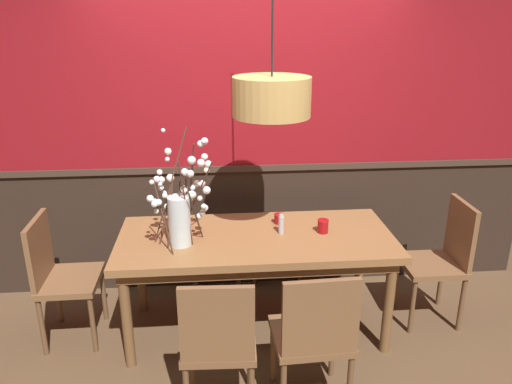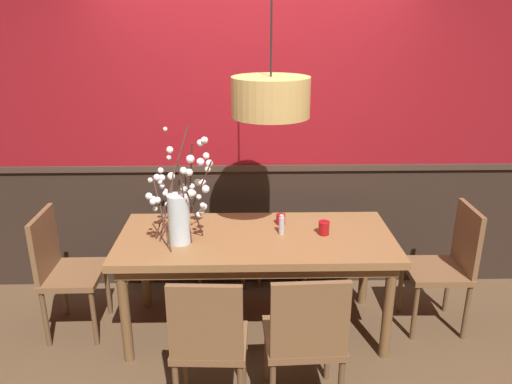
{
  "view_description": "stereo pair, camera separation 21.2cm",
  "coord_description": "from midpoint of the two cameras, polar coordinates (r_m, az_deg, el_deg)",
  "views": [
    {
      "loc": [
        -0.28,
        -3.2,
        2.26
      ],
      "look_at": [
        0.0,
        0.0,
        1.11
      ],
      "focal_mm": 34.73,
      "sensor_mm": 36.0,
      "label": 1
    },
    {
      "loc": [
        -0.07,
        -3.21,
        2.26
      ],
      "look_at": [
        0.0,
        0.0,
        1.11
      ],
      "focal_mm": 34.73,
      "sensor_mm": 36.0,
      "label": 2
    }
  ],
  "objects": [
    {
      "name": "chair_near_side_left",
      "position": [
        2.93,
        -6.52,
        -16.77
      ],
      "size": [
        0.44,
        0.4,
        0.94
      ],
      "color": "brown",
      "rests_on": "ground"
    },
    {
      "name": "vase_with_blossoms",
      "position": [
        3.38,
        -10.39,
        -2.21
      ],
      "size": [
        0.43,
        0.45,
        0.78
      ],
      "color": "silver",
      "rests_on": "dining_table"
    },
    {
      "name": "ground_plane",
      "position": [
        3.93,
        -1.6,
        -15.44
      ],
      "size": [
        24.0,
        24.0,
        0.0
      ],
      "primitive_type": "plane",
      "color": "brown"
    },
    {
      "name": "pendant_lamp",
      "position": [
        3.16,
        -0.14,
        10.89
      ],
      "size": [
        0.5,
        0.5,
        1.29
      ],
      "color": "tan"
    },
    {
      "name": "chair_head_west_end",
      "position": [
        3.86,
        -23.29,
        -8.51
      ],
      "size": [
        0.41,
        0.46,
        0.95
      ],
      "color": "brown",
      "rests_on": "ground"
    },
    {
      "name": "chair_head_east_end",
      "position": [
        4.0,
        19.24,
        -7.0
      ],
      "size": [
        0.44,
        0.42,
        0.97
      ],
      "color": "brown",
      "rests_on": "ground"
    },
    {
      "name": "dining_table",
      "position": [
        3.57,
        -1.71,
        -6.34
      ],
      "size": [
        1.96,
        0.87,
        0.78
      ],
      "color": "olive",
      "rests_on": "ground"
    },
    {
      "name": "chair_far_side_right",
      "position": [
        4.43,
        1.06,
        -3.55
      ],
      "size": [
        0.49,
        0.43,
        0.89
      ],
      "color": "brown",
      "rests_on": "ground"
    },
    {
      "name": "condiment_bottle",
      "position": [
        3.55,
        1.21,
        -3.77
      ],
      "size": [
        0.04,
        0.04,
        0.15
      ],
      "color": "#ADADB2",
      "rests_on": "dining_table"
    },
    {
      "name": "chair_far_side_left",
      "position": [
        4.38,
        -6.07,
        -3.68
      ],
      "size": [
        0.44,
        0.41,
        0.93
      ],
      "color": "brown",
      "rests_on": "ground"
    },
    {
      "name": "back_wall",
      "position": [
        4.05,
        -2.48,
        8.31
      ],
      "size": [
        4.85,
        0.14,
        2.94
      ],
      "color": "#2D2119",
      "rests_on": "ground"
    },
    {
      "name": "candle_holder_nearer_center",
      "position": [
        3.59,
        6.04,
        -3.94
      ],
      "size": [
        0.08,
        0.08,
        0.1
      ],
      "color": "#9E0F14",
      "rests_on": "dining_table"
    },
    {
      "name": "chair_near_side_right",
      "position": [
        2.97,
        4.65,
        -15.96
      ],
      "size": [
        0.47,
        0.45,
        0.94
      ],
      "color": "brown",
      "rests_on": "ground"
    },
    {
      "name": "candle_holder_nearer_edge",
      "position": [
        3.72,
        1.01,
        -3.09
      ],
      "size": [
        0.07,
        0.07,
        0.08
      ],
      "color": "#9E0F14",
      "rests_on": "dining_table"
    }
  ]
}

